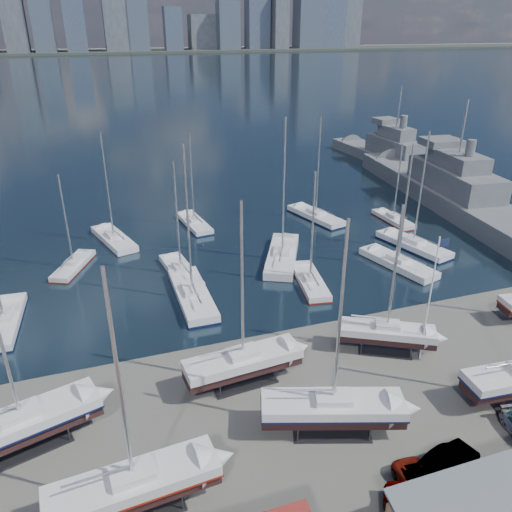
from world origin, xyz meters
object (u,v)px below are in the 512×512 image
object	(u,v)px
sailboat_cradle_0	(22,424)
naval_ship_east	(451,196)
naval_ship_west	(393,158)
flagpole	(432,292)

from	to	relation	value
sailboat_cradle_0	naval_ship_east	world-z (taller)	sailboat_cradle_0
naval_ship_west	flagpole	world-z (taller)	naval_ship_west
sailboat_cradle_0	naval_ship_east	bearing A→B (deg)	12.11
naval_ship_west	naval_ship_east	bearing A→B (deg)	165.19
sailboat_cradle_0	flagpole	bearing A→B (deg)	-16.55
sailboat_cradle_0	naval_ship_east	xyz separation A→B (m)	(61.98, 33.55, -0.45)
sailboat_cradle_0	naval_ship_west	world-z (taller)	sailboat_cradle_0
naval_ship_east	flagpole	world-z (taller)	naval_ship_east
naval_ship_east	naval_ship_west	size ratio (longest dim) A/B	1.32
sailboat_cradle_0	naval_ship_west	bearing A→B (deg)	24.89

